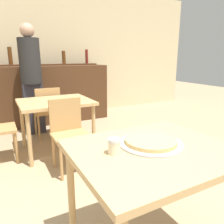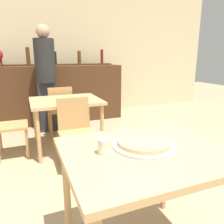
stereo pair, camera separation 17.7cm
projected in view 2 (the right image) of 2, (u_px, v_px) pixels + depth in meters
name	position (u px, v px, depth m)	size (l,w,h in m)	color
wall_back	(52.00, 52.00, 4.74)	(8.00, 0.05, 2.80)	beige
dining_table_near	(144.00, 164.00, 1.32)	(0.96, 0.81, 0.77)	tan
dining_table_far	(66.00, 105.00, 3.08)	(0.95, 0.81, 0.73)	tan
bar_counter	(58.00, 94.00, 4.49)	(2.60, 0.56, 1.14)	#4C2D19
bar_back_shelf	(53.00, 62.00, 4.44)	(2.39, 0.24, 0.35)	#4C2D19
chair_far_side_front	(76.00, 128.00, 2.60)	(0.40, 0.40, 0.84)	tan
chair_far_side_back	(60.00, 107.00, 3.64)	(0.40, 0.40, 0.84)	tan
chair_far_side_left	(5.00, 122.00, 2.83)	(0.40, 0.40, 0.84)	tan
pizza_tray	(144.00, 143.00, 1.35)	(0.40, 0.40, 0.04)	#B7B7BC
cheese_shaker	(104.00, 146.00, 1.24)	(0.07, 0.07, 0.09)	beige
person_standing	(46.00, 75.00, 3.76)	(0.34, 0.34, 1.83)	#2D2D38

